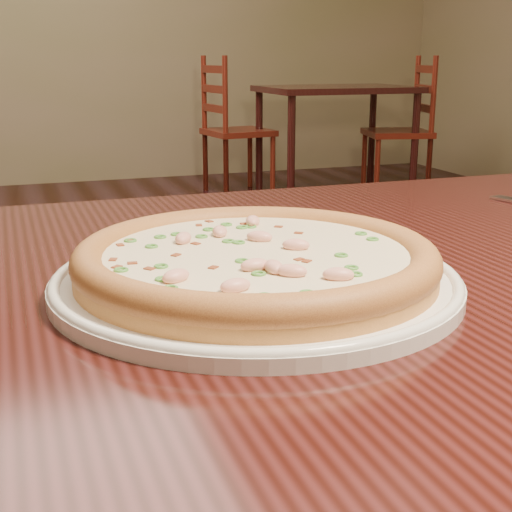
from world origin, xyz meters
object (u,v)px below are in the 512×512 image
object	(u,v)px
chair_c	(231,131)
pizza	(256,259)
hero_table	(349,353)
bg_table_right	(336,101)
chair_d	(405,132)
plate	(256,279)

from	to	relation	value
chair_c	pizza	bearing A→B (deg)	-107.29
hero_table	chair_c	distance (m)	4.36
bg_table_right	chair_c	world-z (taller)	chair_c
hero_table	bg_table_right	world-z (taller)	same
bg_table_right	chair_d	distance (m)	0.54
bg_table_right	chair_c	distance (m)	0.76
hero_table	chair_d	world-z (taller)	chair_d
bg_table_right	chair_d	size ratio (longest dim) A/B	1.05
pizza	chair_c	size ratio (longest dim) A/B	0.33
plate	chair_d	world-z (taller)	chair_d
pizza	chair_d	distance (m)	4.54
chair_d	chair_c	bearing A→B (deg)	159.20
chair_d	hero_table	bearing A→B (deg)	-121.82
hero_table	bg_table_right	size ratio (longest dim) A/B	1.20
pizza	chair_d	world-z (taller)	chair_d
bg_table_right	plate	bearing A→B (deg)	-116.68
plate	hero_table	bearing A→B (deg)	22.62
chair_c	chair_d	bearing A→B (deg)	-20.80
hero_table	chair_d	distance (m)	4.43
hero_table	chair_c	bearing A→B (deg)	74.02
hero_table	plate	size ratio (longest dim) A/B	3.38
pizza	chair_c	distance (m)	4.45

